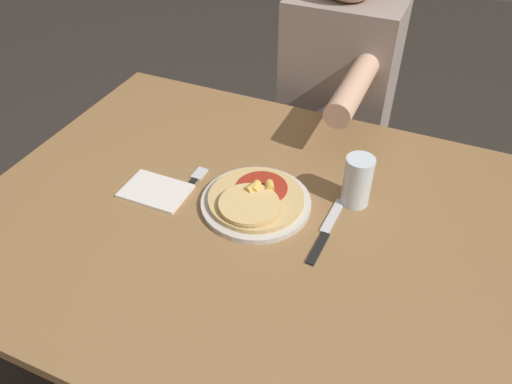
# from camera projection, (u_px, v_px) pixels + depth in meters

# --- Properties ---
(ground_plane) EXTENTS (8.00, 8.00, 0.00)m
(ground_plane) POSITION_uv_depth(u_px,v_px,m) (243.00, 377.00, 1.62)
(ground_plane) COLOR #2D2823
(dining_table) EXTENTS (1.21, 0.98, 0.73)m
(dining_table) POSITION_uv_depth(u_px,v_px,m) (239.00, 241.00, 1.21)
(dining_table) COLOR olive
(dining_table) RESTS_ON ground_plane
(plate) EXTENTS (0.26, 0.26, 0.01)m
(plate) POSITION_uv_depth(u_px,v_px,m) (256.00, 203.00, 1.16)
(plate) COLOR beige
(plate) RESTS_ON dining_table
(pizza) EXTENTS (0.22, 0.22, 0.04)m
(pizza) POSITION_uv_depth(u_px,v_px,m) (255.00, 199.00, 1.15)
(pizza) COLOR tan
(pizza) RESTS_ON plate
(fork) EXTENTS (0.03, 0.18, 0.00)m
(fork) POSITION_uv_depth(u_px,v_px,m) (189.00, 186.00, 1.22)
(fork) COLOR black
(fork) RESTS_ON dining_table
(knife) EXTENTS (0.03, 0.22, 0.00)m
(knife) POSITION_uv_depth(u_px,v_px,m) (326.00, 231.00, 1.10)
(knife) COLOR black
(knife) RESTS_ON dining_table
(drinking_glass) EXTENTS (0.07, 0.07, 0.12)m
(drinking_glass) POSITION_uv_depth(u_px,v_px,m) (357.00, 181.00, 1.14)
(drinking_glass) COLOR silver
(drinking_glass) RESTS_ON dining_table
(napkin) EXTENTS (0.16, 0.11, 0.01)m
(napkin) POSITION_uv_depth(u_px,v_px,m) (156.00, 191.00, 1.20)
(napkin) COLOR silver
(napkin) RESTS_ON dining_table
(person_diner) EXTENTS (0.34, 0.52, 1.18)m
(person_diner) POSITION_uv_depth(u_px,v_px,m) (337.00, 97.00, 1.63)
(person_diner) COLOR #2D2D38
(person_diner) RESTS_ON ground_plane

